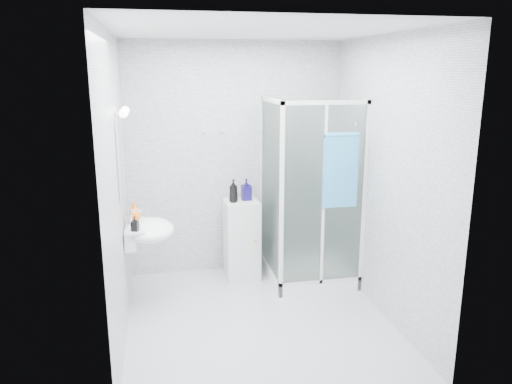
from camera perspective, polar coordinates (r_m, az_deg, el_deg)
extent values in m
cube|color=silver|center=(4.38, 0.25, 0.80)|extent=(2.40, 2.60, 2.60)
cube|color=silver|center=(4.84, 0.23, -14.32)|extent=(2.40, 2.60, 0.01)
cube|color=silver|center=(4.28, 0.27, 17.97)|extent=(2.40, 2.60, 0.01)
cube|color=white|center=(5.73, 5.98, -9.12)|extent=(0.90, 0.90, 0.12)
cube|color=silver|center=(5.18, 1.88, 10.41)|extent=(0.04, 0.90, 0.04)
cube|color=silver|center=(4.88, 8.05, 10.08)|extent=(0.90, 0.04, 0.04)
cube|color=silver|center=(4.92, 2.93, -1.36)|extent=(0.04, 0.04, 2.00)
cube|color=white|center=(5.31, 1.70, 0.24)|extent=(0.02, 0.82, 1.84)
cube|color=white|center=(5.02, 7.72, -0.69)|extent=(0.82, 0.02, 1.84)
cube|color=silver|center=(5.03, 7.69, -0.66)|extent=(0.03, 0.04, 1.84)
cylinder|color=silver|center=(5.73, 5.15, 4.36)|extent=(0.02, 0.02, 1.00)
cylinder|color=silver|center=(5.65, 5.34, 9.02)|extent=(0.09, 0.05, 0.09)
cylinder|color=silver|center=(5.83, 5.48, 1.51)|extent=(0.12, 0.04, 0.12)
cylinder|color=silver|center=(4.96, 11.20, 7.69)|extent=(0.03, 0.05, 0.03)
cube|color=white|center=(4.89, -14.09, -4.93)|extent=(0.10, 0.40, 0.18)
ellipsoid|color=white|center=(4.87, -12.01, -4.28)|extent=(0.46, 0.56, 0.20)
cube|color=white|center=(4.86, -13.45, -3.78)|extent=(0.16, 0.50, 0.02)
cylinder|color=silver|center=(4.84, -14.22, -2.91)|extent=(0.04, 0.04, 0.16)
cylinder|color=silver|center=(4.82, -13.67, -2.14)|extent=(0.12, 0.02, 0.02)
cube|color=white|center=(4.71, -15.17, 3.72)|extent=(0.02, 0.60, 0.70)
cylinder|color=silver|center=(4.50, -15.44, 8.65)|extent=(0.05, 0.04, 0.04)
sphere|color=white|center=(4.50, -14.93, 8.68)|extent=(0.08, 0.08, 0.08)
cylinder|color=silver|center=(4.82, -15.19, 8.98)|extent=(0.05, 0.04, 0.04)
sphere|color=white|center=(4.82, -14.71, 9.00)|extent=(0.08, 0.08, 0.08)
cylinder|color=silver|center=(5.52, -5.99, 6.80)|extent=(0.02, 0.04, 0.02)
sphere|color=silver|center=(5.49, -5.96, 6.77)|extent=(0.03, 0.03, 0.03)
cylinder|color=silver|center=(5.54, -3.91, 6.87)|extent=(0.02, 0.04, 0.02)
sphere|color=silver|center=(5.51, -3.88, 6.84)|extent=(0.03, 0.03, 0.03)
cube|color=silver|center=(5.59, -1.64, -5.43)|extent=(0.37, 0.37, 0.89)
cube|color=silver|center=(5.43, -1.32, -6.04)|extent=(0.33, 0.02, 0.76)
sphere|color=gold|center=(5.41, -0.06, -5.58)|extent=(0.03, 0.03, 0.03)
cube|color=#348EC6|center=(4.97, 9.62, 2.33)|extent=(0.35, 0.04, 0.72)
cylinder|color=#348EC6|center=(4.91, 9.79, 6.43)|extent=(0.35, 0.05, 0.05)
imported|color=black|center=(5.38, -2.60, 0.14)|extent=(0.11, 0.11, 0.25)
imported|color=#150D50|center=(5.48, -1.12, 0.31)|extent=(0.11, 0.11, 0.24)
imported|color=orange|center=(4.98, -13.78, -2.17)|extent=(0.15, 0.15, 0.18)
imported|color=black|center=(4.65, -13.67, -3.55)|extent=(0.08, 0.08, 0.13)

